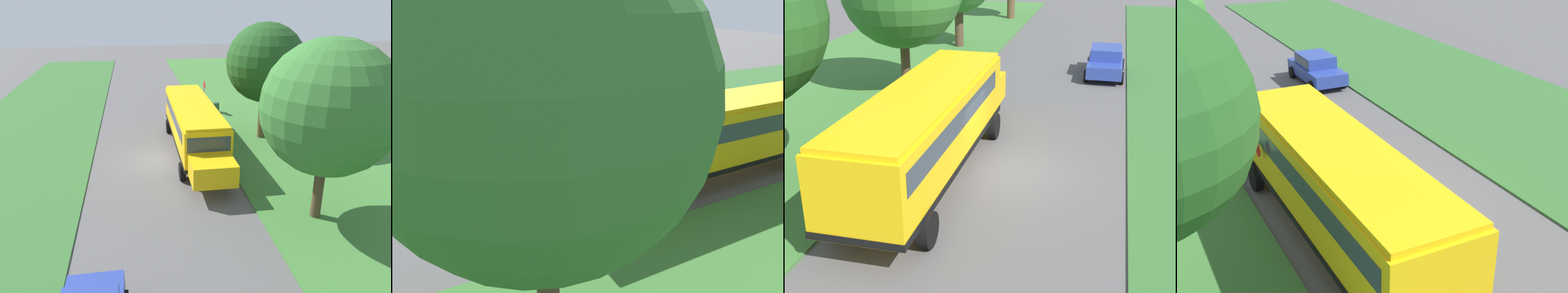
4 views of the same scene
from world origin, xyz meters
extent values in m
plane|color=#565454|center=(0.00, 0.00, 0.00)|extent=(120.00, 120.00, 0.00)
cube|color=#33662D|center=(9.00, 0.00, 0.04)|extent=(10.00, 80.00, 0.07)
cube|color=yellow|center=(-2.32, -1.29, 1.90)|extent=(2.50, 10.50, 2.20)
cube|color=yellow|center=(-2.32, 4.91, 1.35)|extent=(2.20, 1.90, 1.10)
cube|color=yellow|center=(-2.32, -1.29, 3.08)|extent=(2.35, 10.29, 0.16)
cube|color=black|center=(-2.32, -1.29, 0.92)|extent=(2.54, 10.54, 0.20)
cube|color=#2D3842|center=(-2.32, -1.59, 2.36)|extent=(2.53, 9.24, 0.64)
cube|color=#2D3842|center=(-2.32, 3.91, 2.36)|extent=(2.25, 0.12, 0.80)
cylinder|color=red|center=(-3.75, 1.59, 2.05)|extent=(0.03, 0.44, 0.44)
cylinder|color=black|center=(-3.57, 2.91, 0.50)|extent=(0.30, 1.00, 1.00)
cylinder|color=black|center=(-1.07, 2.91, 0.50)|extent=(0.30, 1.00, 1.00)
cylinder|color=black|center=(-1.07, -4.97, 0.50)|extent=(0.30, 1.00, 1.00)
cylinder|color=#4C3826|center=(-6.49, 7.65, 1.50)|extent=(0.45, 0.45, 2.99)
sphere|color=#33702D|center=(-6.49, 7.65, 5.11)|extent=(5.64, 5.64, 5.64)
sphere|color=#33702D|center=(-6.06, 7.84, 5.47)|extent=(3.98, 3.98, 3.98)
camera|label=1|loc=(1.22, 21.45, 9.27)|focal=35.00mm
camera|label=2|loc=(-12.08, 9.75, 6.67)|focal=35.00mm
camera|label=3|loc=(3.15, -16.41, 7.92)|focal=50.00mm
camera|label=4|loc=(-7.55, -13.62, 9.02)|focal=50.00mm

